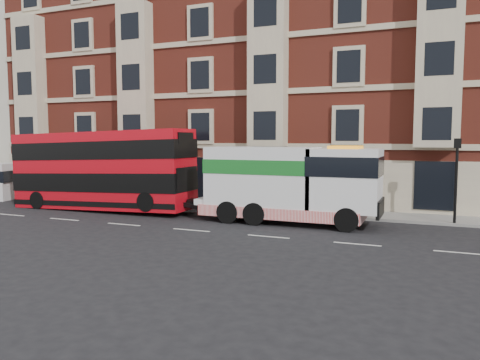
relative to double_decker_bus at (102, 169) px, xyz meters
name	(u,v)px	position (x,y,z in m)	size (l,w,h in m)	color
ground	(191,230)	(8.32, -3.68, -2.59)	(120.00, 120.00, 0.00)	black
sidewalk	(247,208)	(8.32, 3.82, -2.52)	(90.00, 3.00, 0.15)	slate
victorian_terrace	(290,65)	(8.82, 11.32, 7.47)	(45.00, 12.00, 20.40)	maroon
lamp_post_west	(155,166)	(2.32, 2.52, 0.08)	(0.35, 0.15, 4.35)	black
lamp_post_east	(456,174)	(20.32, 2.52, 0.08)	(0.35, 0.15, 4.35)	black
double_decker_bus	(102,169)	(0.00, 0.00, 0.00)	(12.09, 2.78, 4.90)	red
tow_truck	(287,183)	(12.06, 0.00, -0.45)	(9.69, 2.86, 4.04)	silver
pedestrian	(79,185)	(-4.77, 3.27, -1.51)	(0.68, 0.45, 1.87)	#191933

